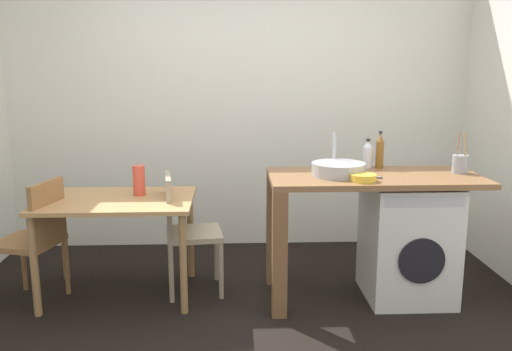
# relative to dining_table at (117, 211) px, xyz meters

# --- Properties ---
(ground_plane) EXTENTS (5.46, 5.46, 0.00)m
(ground_plane) POSITION_rel_dining_table_xyz_m (0.91, -0.56, -0.64)
(ground_plane) COLOR black
(wall_back) EXTENTS (4.60, 0.10, 2.70)m
(wall_back) POSITION_rel_dining_table_xyz_m (0.91, 1.19, 0.71)
(wall_back) COLOR silver
(wall_back) RESTS_ON ground_plane
(dining_table) EXTENTS (1.10, 0.76, 0.74)m
(dining_table) POSITION_rel_dining_table_xyz_m (0.00, 0.00, 0.00)
(dining_table) COLOR tan
(dining_table) RESTS_ON ground_plane
(chair_person_seat) EXTENTS (0.49, 0.49, 0.90)m
(chair_person_seat) POSITION_rel_dining_table_xyz_m (-0.55, -0.12, -0.14)
(chair_person_seat) COLOR olive
(chair_person_seat) RESTS_ON ground_plane
(chair_opposite) EXTENTS (0.45, 0.45, 0.90)m
(chair_opposite) POSITION_rel_dining_table_xyz_m (0.48, 0.04, -0.14)
(chair_opposite) COLOR gray
(chair_opposite) RESTS_ON ground_plane
(kitchen_counter) EXTENTS (1.50, 0.68, 0.92)m
(kitchen_counter) POSITION_rel_dining_table_xyz_m (1.64, -0.12, 0.12)
(kitchen_counter) COLOR brown
(kitchen_counter) RESTS_ON ground_plane
(washing_machine) EXTENTS (0.60, 0.61, 0.86)m
(washing_machine) POSITION_rel_dining_table_xyz_m (2.11, -0.12, -0.21)
(washing_machine) COLOR silver
(washing_machine) RESTS_ON ground_plane
(sink_basin) EXTENTS (0.38, 0.38, 0.09)m
(sink_basin) POSITION_rel_dining_table_xyz_m (1.59, -0.12, 0.32)
(sink_basin) COLOR #9EA0A5
(sink_basin) RESTS_ON kitchen_counter
(tap) EXTENTS (0.02, 0.02, 0.28)m
(tap) POSITION_rel_dining_table_xyz_m (1.59, 0.06, 0.42)
(tap) COLOR #B2B2B7
(tap) RESTS_ON kitchen_counter
(bottle_tall_green) EXTENTS (0.08, 0.08, 0.22)m
(bottle_tall_green) POSITION_rel_dining_table_xyz_m (1.86, 0.16, 0.38)
(bottle_tall_green) COLOR silver
(bottle_tall_green) RESTS_ON kitchen_counter
(bottle_squat_brown) EXTENTS (0.06, 0.06, 0.28)m
(bottle_squat_brown) POSITION_rel_dining_table_xyz_m (1.95, 0.14, 0.40)
(bottle_squat_brown) COLOR brown
(bottle_squat_brown) RESTS_ON kitchen_counter
(mixing_bowl) EXTENTS (0.18, 0.18, 0.05)m
(mixing_bowl) POSITION_rel_dining_table_xyz_m (1.72, -0.32, 0.30)
(mixing_bowl) COLOR gold
(mixing_bowl) RESTS_ON kitchen_counter
(utensil_crock) EXTENTS (0.11, 0.11, 0.30)m
(utensil_crock) POSITION_rel_dining_table_xyz_m (2.48, -0.07, 0.35)
(utensil_crock) COLOR gray
(utensil_crock) RESTS_ON kitchen_counter
(vase) EXTENTS (0.09, 0.09, 0.22)m
(vase) POSITION_rel_dining_table_xyz_m (0.15, 0.10, 0.21)
(vase) COLOR #D84C38
(vase) RESTS_ON dining_table
(scissors) EXTENTS (0.15, 0.06, 0.01)m
(scissors) POSITION_rel_dining_table_xyz_m (1.80, -0.22, 0.28)
(scissors) COLOR #B2B2B7
(scissors) RESTS_ON kitchen_counter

